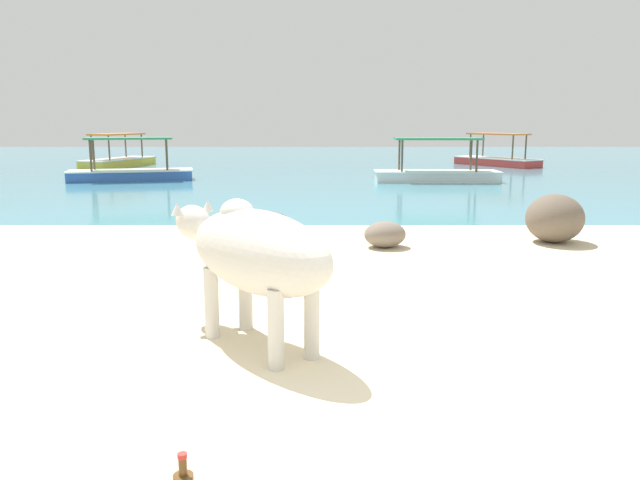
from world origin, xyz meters
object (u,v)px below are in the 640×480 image
boat_white (438,172)px  boat_yellow (120,159)px  boat_red (498,159)px  cow (256,252)px  boat_blue (133,171)px

boat_white → boat_yellow: bearing=152.5°
boat_red → boat_white: bearing=117.6°
cow → boat_blue: bearing=-20.2°
boat_yellow → boat_white: (11.42, -6.21, 0.00)m
cow → boat_yellow: 21.46m
cow → boat_blue: 15.21m
boat_white → boat_red: bearing=62.5°
boat_red → boat_blue: bearing=82.3°
boat_red → cow: bearing=125.8°
boat_red → boat_yellow: bearing=57.9°
boat_red → boat_white: size_ratio=1.00×
boat_blue → boat_white: bearing=-15.2°
boat_red → boat_white: (-3.63, -6.69, 0.00)m
cow → boat_white: size_ratio=0.50×
boat_yellow → boat_blue: 6.25m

